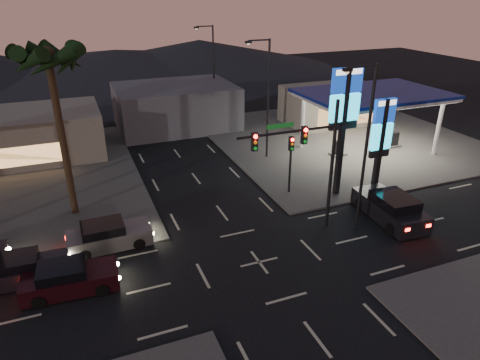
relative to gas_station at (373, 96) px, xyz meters
name	(u,v)px	position (x,y,z in m)	size (l,w,h in m)	color
ground	(259,262)	(-16.00, -12.00, -5.08)	(140.00, 140.00, 0.00)	black
corner_lot_ne	(340,138)	(0.00, 4.00, -5.02)	(24.00, 24.00, 0.12)	#47443F
gas_station	(373,96)	(0.00, 0.00, 0.00)	(12.20, 8.20, 5.47)	silver
convenience_store	(331,105)	(2.00, 9.00, -3.08)	(10.00, 6.00, 4.00)	#726B5B
pylon_sign_tall	(344,108)	(-7.50, -6.50, 1.31)	(2.20, 0.35, 9.00)	black
pylon_sign_short	(382,133)	(-5.00, -7.50, -0.42)	(1.60, 0.35, 7.00)	black
traffic_signal_mast	(307,151)	(-12.24, -10.01, 0.15)	(6.10, 0.39, 8.00)	black
pedestal_signal	(291,156)	(-10.50, -5.02, -2.16)	(0.32, 0.39, 4.30)	black
streetlight_near	(364,142)	(-9.21, -11.00, 0.64)	(2.14, 0.25, 10.00)	black
streetlight_mid	(266,93)	(-9.21, 2.00, 0.64)	(2.14, 0.25, 10.00)	black
streetlight_far	(212,66)	(-9.21, 16.00, 0.64)	(2.14, 0.25, 10.00)	black
palm_a	(50,68)	(-25.00, -2.50, 4.35)	(4.41, 4.41, 10.86)	black
building_far_west	(3,138)	(-30.00, 10.00, -3.08)	(16.00, 8.00, 4.00)	#726B5B
building_far_mid	(176,106)	(-14.00, 14.00, -2.88)	(12.00, 9.00, 4.40)	#4C4C51
hill_right	(200,54)	(-1.00, 48.00, -2.58)	(50.00, 50.00, 5.00)	black
hill_center	(116,62)	(-16.00, 48.00, -3.08)	(60.00, 60.00, 4.00)	black
car_lane_a_front	(22,270)	(-27.77, -9.01, -4.41)	(4.54, 2.05, 1.45)	black
car_lane_a_mid	(69,279)	(-25.58, -10.69, -4.39)	(4.70, 2.19, 1.50)	black
car_lane_b_front	(108,236)	(-23.36, -7.38, -4.36)	(4.80, 2.10, 1.55)	#59595B
suv_station	(390,208)	(-6.34, -10.83, -4.25)	(2.62, 5.53, 1.80)	black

